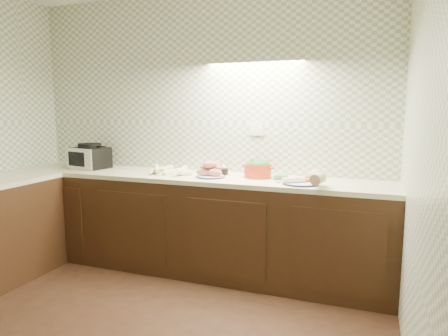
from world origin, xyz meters
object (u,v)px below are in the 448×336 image
(toaster_oven, at_px, (90,157))
(sweet_potato_plate, at_px, (211,171))
(parsnip_pile, at_px, (169,170))
(onion_bowl, at_px, (220,170))
(veg_plate, at_px, (308,179))
(dutch_oven, at_px, (258,168))

(toaster_oven, bearing_deg, sweet_potato_plate, 7.12)
(parsnip_pile, distance_m, onion_bowl, 0.48)
(toaster_oven, height_order, veg_plate, toaster_oven)
(sweet_potato_plate, relative_size, onion_bowl, 1.66)
(onion_bowl, height_order, veg_plate, veg_plate)
(toaster_oven, xyz_separation_m, dutch_oven, (1.77, 0.05, -0.04))
(onion_bowl, height_order, dutch_oven, dutch_oven)
(parsnip_pile, bearing_deg, sweet_potato_plate, -7.53)
(parsnip_pile, distance_m, dutch_oven, 0.84)
(toaster_oven, distance_m, sweet_potato_plate, 1.37)
(sweet_potato_plate, distance_m, dutch_oven, 0.42)
(toaster_oven, relative_size, sweet_potato_plate, 1.58)
(onion_bowl, distance_m, dutch_oven, 0.38)
(sweet_potato_plate, distance_m, onion_bowl, 0.17)
(toaster_oven, relative_size, veg_plate, 0.85)
(sweet_potato_plate, height_order, veg_plate, sweet_potato_plate)
(veg_plate, bearing_deg, dutch_oven, 155.84)
(parsnip_pile, distance_m, veg_plate, 1.31)
(sweet_potato_plate, bearing_deg, toaster_oven, 176.35)
(toaster_oven, bearing_deg, dutch_oven, 12.24)
(sweet_potato_plate, bearing_deg, dutch_oven, 18.50)
(parsnip_pile, bearing_deg, dutch_oven, 5.07)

